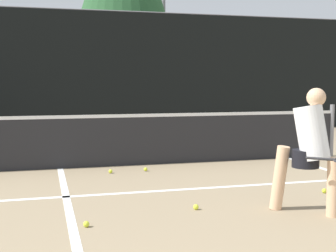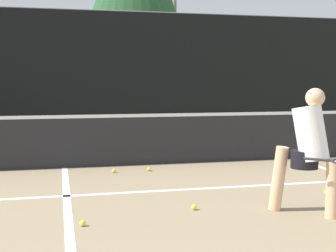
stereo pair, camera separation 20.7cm
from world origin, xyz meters
TOP-DOWN VIEW (x-y plane):
  - court_service_line at (0.00, 5.69)m, footprint 8.25×0.10m
  - court_center_mark at (0.00, 5.06)m, footprint 0.10×5.52m
  - net at (0.00, 7.82)m, footprint 11.09×0.09m
  - fence_back at (0.00, 13.27)m, footprint 24.00×0.06m
  - player_practicing at (2.71, 4.16)m, footprint 0.81×1.10m
  - tennis_ball_scattered_0 at (1.42, 7.19)m, footprint 0.07×0.07m
  - tennis_ball_scattered_1 at (3.47, 4.98)m, footprint 0.07×0.07m
  - tennis_ball_scattered_2 at (1.48, 4.64)m, footprint 0.07×0.07m
  - tennis_ball_scattered_4 at (0.81, 7.16)m, footprint 0.07×0.07m
  - tennis_ball_scattered_6 at (0.14, 4.30)m, footprint 0.07×0.07m
  - building_far at (0.00, 28.39)m, footprint 36.00×2.40m

SIDE VIEW (x-z plane):
  - court_service_line at x=0.00m, z-range 0.00..0.01m
  - court_center_mark at x=0.00m, z-range 0.00..0.01m
  - tennis_ball_scattered_0 at x=1.42m, z-range 0.00..0.07m
  - tennis_ball_scattered_1 at x=3.47m, z-range 0.00..0.07m
  - tennis_ball_scattered_2 at x=1.48m, z-range 0.00..0.07m
  - tennis_ball_scattered_4 at x=0.81m, z-range 0.00..0.07m
  - tennis_ball_scattered_6 at x=0.14m, z-range 0.00..0.07m
  - net at x=0.00m, z-range -0.02..1.05m
  - player_practicing at x=2.71m, z-range 0.05..1.53m
  - fence_back at x=0.00m, z-range -0.01..3.62m
  - building_far at x=0.00m, z-range 0.00..5.11m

